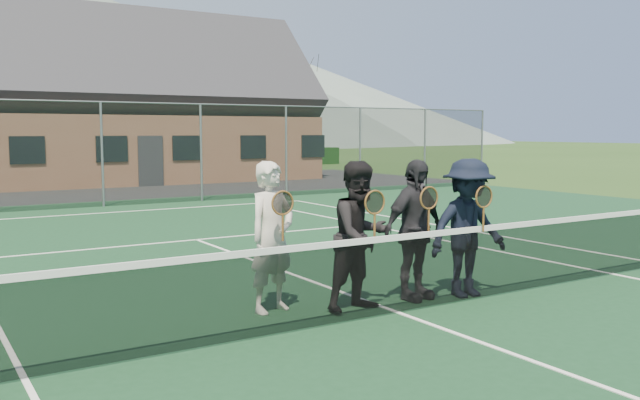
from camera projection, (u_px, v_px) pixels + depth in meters
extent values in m
plane|color=#264318|center=(58.00, 190.00, 24.91)|extent=(220.00, 220.00, 0.00)
cube|color=#14381E|center=(398.00, 314.00, 8.03)|extent=(30.00, 30.00, 0.02)
cube|color=black|center=(11.00, 163.00, 34.98)|extent=(40.00, 1.20, 1.10)
cone|color=#53645A|center=(96.00, 70.00, 97.63)|extent=(120.00, 120.00, 22.00)
cone|color=slate|center=(304.00, 103.00, 116.47)|extent=(90.00, 90.00, 14.00)
cube|color=white|center=(119.00, 212.00, 18.06)|extent=(10.97, 0.06, 0.01)
cube|color=white|center=(25.00, 380.00, 5.86)|extent=(0.06, 23.77, 0.01)
cube|color=white|center=(613.00, 274.00, 10.19)|extent=(0.06, 23.77, 0.01)
cube|color=white|center=(196.00, 240.00, 13.43)|extent=(8.23, 0.06, 0.01)
cube|color=white|center=(398.00, 313.00, 8.03)|extent=(0.06, 12.80, 0.01)
cube|color=black|center=(399.00, 275.00, 7.98)|extent=(11.60, 0.02, 0.88)
cube|color=white|center=(399.00, 237.00, 7.93)|extent=(11.60, 0.03, 0.07)
cylinder|color=slate|center=(102.00, 155.00, 19.27)|extent=(0.07, 0.07, 3.00)
cylinder|color=slate|center=(201.00, 153.00, 20.85)|extent=(0.07, 0.07, 3.00)
cylinder|color=slate|center=(286.00, 152.00, 22.43)|extent=(0.07, 0.07, 3.00)
cylinder|color=slate|center=(360.00, 150.00, 24.01)|extent=(0.07, 0.07, 3.00)
cylinder|color=slate|center=(425.00, 149.00, 25.59)|extent=(0.07, 0.07, 3.00)
cylinder|color=slate|center=(482.00, 148.00, 27.17)|extent=(0.07, 0.07, 3.00)
cube|color=black|center=(102.00, 155.00, 19.27)|extent=(30.00, 0.03, 3.00)
cylinder|color=slate|center=(100.00, 102.00, 19.12)|extent=(30.00, 0.04, 0.04)
cube|color=#9E6B4C|center=(133.00, 149.00, 30.25)|extent=(15.00, 8.00, 2.80)
pyramid|color=#2D2D33|center=(130.00, 52.00, 29.82)|extent=(15.60, 8.20, 4.10)
cube|color=#2D2D33|center=(151.00, 161.00, 26.63)|extent=(1.00, 0.06, 2.00)
cube|color=black|center=(27.00, 150.00, 24.21)|extent=(1.20, 0.06, 1.00)
cube|color=black|center=(112.00, 149.00, 25.79)|extent=(1.20, 0.06, 1.00)
cube|color=black|center=(187.00, 148.00, 27.37)|extent=(1.20, 0.06, 1.00)
cube|color=black|center=(253.00, 147.00, 28.95)|extent=(1.20, 0.06, 1.00)
cube|color=black|center=(313.00, 146.00, 30.53)|extent=(1.20, 0.06, 1.00)
cylinder|color=#362513|center=(47.00, 136.00, 36.74)|extent=(0.22, 0.22, 3.85)
cylinder|color=#3C2515|center=(218.00, 135.00, 42.01)|extent=(0.22, 0.22, 3.85)
cylinder|color=#351E13|center=(301.00, 135.00, 45.17)|extent=(0.22, 0.22, 3.85)
imported|color=beige|center=(272.00, 237.00, 8.03)|extent=(0.75, 0.59, 1.80)
torus|color=brown|center=(283.00, 203.00, 7.75)|extent=(0.29, 0.02, 0.29)
cylinder|color=black|center=(283.00, 203.00, 7.75)|extent=(0.25, 0.00, 0.25)
cylinder|color=brown|center=(283.00, 227.00, 7.78)|extent=(0.03, 0.03, 0.32)
imported|color=black|center=(361.00, 236.00, 8.10)|extent=(0.95, 0.78, 1.80)
torus|color=brown|center=(375.00, 202.00, 7.83)|extent=(0.29, 0.02, 0.29)
cylinder|color=black|center=(375.00, 202.00, 7.83)|extent=(0.25, 0.00, 0.25)
cylinder|color=brown|center=(375.00, 226.00, 7.86)|extent=(0.03, 0.03, 0.32)
imported|color=black|center=(414.00, 230.00, 8.61)|extent=(1.11, 0.61, 1.80)
torus|color=brown|center=(429.00, 198.00, 8.34)|extent=(0.29, 0.02, 0.29)
cylinder|color=black|center=(429.00, 198.00, 8.34)|extent=(0.25, 0.00, 0.25)
cylinder|color=brown|center=(429.00, 220.00, 8.37)|extent=(0.03, 0.03, 0.32)
imported|color=black|center=(468.00, 228.00, 8.77)|extent=(1.22, 0.77, 1.80)
torus|color=brown|center=(484.00, 197.00, 8.50)|extent=(0.29, 0.02, 0.29)
cylinder|color=black|center=(484.00, 197.00, 8.50)|extent=(0.25, 0.00, 0.25)
cylinder|color=brown|center=(483.00, 219.00, 8.53)|extent=(0.03, 0.03, 0.32)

